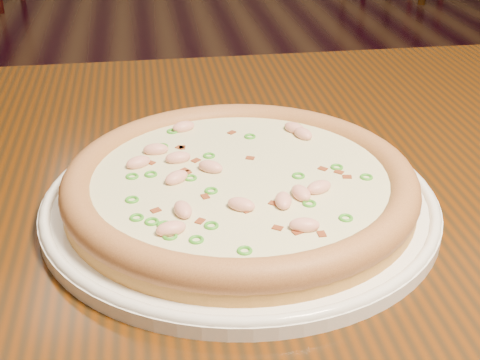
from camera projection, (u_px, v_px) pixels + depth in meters
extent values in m
plane|color=black|center=(257.00, 274.00, 1.78)|extent=(9.00, 9.00, 0.00)
cube|color=black|center=(349.00, 192.00, 0.68)|extent=(1.20, 0.80, 0.04)
cylinder|color=white|center=(240.00, 203.00, 0.61)|extent=(0.36, 0.36, 0.01)
torus|color=white|center=(240.00, 197.00, 0.61)|extent=(0.36, 0.36, 0.01)
cylinder|color=#CB823B|center=(240.00, 189.00, 0.60)|extent=(0.31, 0.31, 0.02)
torus|color=#B97E44|center=(240.00, 180.00, 0.60)|extent=(0.32, 0.32, 0.03)
cylinder|color=beige|center=(240.00, 178.00, 0.60)|extent=(0.27, 0.27, 0.00)
ellipsoid|color=#F2B29E|center=(319.00, 187.00, 0.57)|extent=(0.03, 0.02, 0.01)
ellipsoid|color=#F2B29E|center=(178.00, 158.00, 0.62)|extent=(0.03, 0.02, 0.01)
ellipsoid|color=#F2B29E|center=(211.00, 167.00, 0.60)|extent=(0.03, 0.03, 0.01)
ellipsoid|color=#F2B29E|center=(294.00, 128.00, 0.68)|extent=(0.03, 0.03, 0.01)
ellipsoid|color=#F2B29E|center=(304.00, 225.00, 0.52)|extent=(0.03, 0.02, 0.01)
ellipsoid|color=#F2B29E|center=(138.00, 162.00, 0.61)|extent=(0.03, 0.02, 0.01)
ellipsoid|color=#F2B29E|center=(241.00, 205.00, 0.54)|extent=(0.03, 0.02, 0.01)
ellipsoid|color=#F2B29E|center=(171.00, 229.00, 0.51)|extent=(0.03, 0.02, 0.01)
ellipsoid|color=#F2B29E|center=(156.00, 149.00, 0.64)|extent=(0.02, 0.01, 0.01)
ellipsoid|color=#F2B29E|center=(184.00, 127.00, 0.68)|extent=(0.03, 0.02, 0.01)
ellipsoid|color=#F2B29E|center=(303.00, 134.00, 0.67)|extent=(0.02, 0.03, 0.01)
ellipsoid|color=#F2B29E|center=(283.00, 200.00, 0.55)|extent=(0.02, 0.03, 0.01)
ellipsoid|color=#F2B29E|center=(301.00, 193.00, 0.56)|extent=(0.02, 0.03, 0.01)
ellipsoid|color=#F2B29E|center=(176.00, 177.00, 0.59)|extent=(0.03, 0.03, 0.01)
ellipsoid|color=#F2B29E|center=(183.00, 210.00, 0.54)|extent=(0.02, 0.03, 0.01)
cube|color=maroon|center=(196.00, 161.00, 0.62)|extent=(0.01, 0.01, 0.00)
cube|color=maroon|center=(323.00, 170.00, 0.61)|extent=(0.01, 0.01, 0.00)
cube|color=maroon|center=(246.00, 211.00, 0.54)|extent=(0.01, 0.01, 0.00)
cube|color=maroon|center=(185.00, 171.00, 0.61)|extent=(0.01, 0.01, 0.00)
cube|color=maroon|center=(298.00, 233.00, 0.51)|extent=(0.01, 0.01, 0.00)
cube|color=maroon|center=(274.00, 204.00, 0.55)|extent=(0.01, 0.01, 0.00)
cube|color=maroon|center=(205.00, 197.00, 0.56)|extent=(0.01, 0.01, 0.00)
cube|color=maroon|center=(322.00, 235.00, 0.51)|extent=(0.01, 0.01, 0.00)
cube|color=maroon|center=(277.00, 229.00, 0.52)|extent=(0.01, 0.01, 0.00)
cube|color=maroon|center=(339.00, 173.00, 0.60)|extent=(0.01, 0.01, 0.00)
cube|color=maroon|center=(250.00, 159.00, 0.63)|extent=(0.01, 0.01, 0.00)
cube|color=maroon|center=(347.00, 178.00, 0.59)|extent=(0.01, 0.01, 0.00)
cube|color=maroon|center=(180.00, 148.00, 0.65)|extent=(0.01, 0.01, 0.00)
cube|color=maroon|center=(182.00, 148.00, 0.65)|extent=(0.01, 0.01, 0.00)
cube|color=maroon|center=(200.00, 222.00, 0.53)|extent=(0.01, 0.01, 0.00)
cube|color=maroon|center=(187.00, 174.00, 0.60)|extent=(0.01, 0.01, 0.00)
cube|color=maroon|center=(151.00, 164.00, 0.62)|extent=(0.01, 0.01, 0.00)
cube|color=maroon|center=(232.00, 133.00, 0.68)|extent=(0.01, 0.01, 0.00)
cube|color=maroon|center=(156.00, 211.00, 0.54)|extent=(0.01, 0.01, 0.00)
torus|color=green|center=(132.00, 176.00, 0.59)|extent=(0.01, 0.01, 0.00)
torus|color=green|center=(298.00, 176.00, 0.60)|extent=(0.02, 0.02, 0.00)
torus|color=green|center=(250.00, 137.00, 0.67)|extent=(0.01, 0.01, 0.00)
torus|color=green|center=(164.00, 225.00, 0.52)|extent=(0.02, 0.02, 0.00)
torus|color=green|center=(309.00, 204.00, 0.55)|extent=(0.02, 0.02, 0.00)
torus|color=green|center=(296.00, 126.00, 0.69)|extent=(0.01, 0.01, 0.00)
torus|color=green|center=(151.00, 174.00, 0.60)|extent=(0.02, 0.02, 0.00)
torus|color=green|center=(137.00, 218.00, 0.53)|extent=(0.01, 0.01, 0.00)
torus|color=green|center=(211.00, 191.00, 0.57)|extent=(0.01, 0.01, 0.00)
torus|color=green|center=(170.00, 236.00, 0.51)|extent=(0.02, 0.02, 0.00)
torus|color=green|center=(366.00, 177.00, 0.59)|extent=(0.02, 0.02, 0.00)
torus|color=green|center=(196.00, 240.00, 0.50)|extent=(0.02, 0.02, 0.00)
torus|color=green|center=(211.00, 226.00, 0.52)|extent=(0.02, 0.02, 0.00)
torus|color=green|center=(290.00, 127.00, 0.69)|extent=(0.01, 0.01, 0.00)
torus|color=green|center=(152.00, 222.00, 0.53)|extent=(0.01, 0.01, 0.00)
torus|color=green|center=(346.00, 218.00, 0.53)|extent=(0.01, 0.01, 0.00)
torus|color=green|center=(245.00, 251.00, 0.49)|extent=(0.02, 0.02, 0.00)
torus|color=green|center=(209.00, 156.00, 0.63)|extent=(0.02, 0.02, 0.00)
torus|color=green|center=(172.00, 131.00, 0.68)|extent=(0.01, 0.01, 0.00)
torus|color=green|center=(337.00, 167.00, 0.61)|extent=(0.01, 0.01, 0.00)
torus|color=green|center=(162.00, 146.00, 0.65)|extent=(0.01, 0.01, 0.00)
torus|color=green|center=(132.00, 200.00, 0.56)|extent=(0.01, 0.01, 0.00)
torus|color=green|center=(190.00, 178.00, 0.59)|extent=(0.02, 0.02, 0.00)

